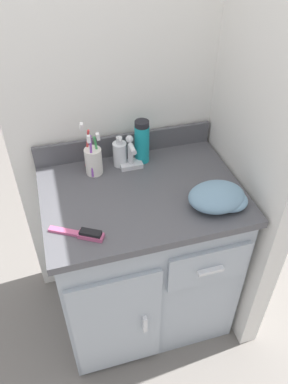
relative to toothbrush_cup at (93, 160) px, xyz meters
name	(u,v)px	position (x,y,z in m)	size (l,w,h in m)	color
ground_plane	(143,307)	(0.15, -0.17, -0.83)	(6.00, 6.00, 0.00)	slate
wall_back	(119,72)	(0.15, 0.16, 0.27)	(0.93, 0.08, 2.20)	silver
wall_right	(261,95)	(0.57, -0.17, 0.27)	(0.08, 0.63, 2.20)	silver
vanity	(142,256)	(0.15, -0.17, -0.43)	(0.75, 0.56, 0.77)	#9EA8B2
backsplash	(125,144)	(0.15, 0.10, -0.02)	(0.75, 0.02, 0.09)	#4C4C51
sink_faucet	(131,157)	(0.15, 0.00, -0.01)	(0.09, 0.09, 0.14)	silver
toothbrush_cup	(93,160)	(0.00, 0.00, 0.00)	(0.07, 0.10, 0.20)	white
soap_dispenser	(120,153)	(0.11, 0.02, -0.01)	(0.06, 0.06, 0.13)	white
shaving_cream_can	(142,142)	(0.20, 0.03, 0.03)	(0.06, 0.06, 0.18)	teal
hairbrush	(84,234)	(-0.10, -0.33, -0.05)	(0.18, 0.12, 0.03)	#C1517F
hand_towel	(220,198)	(0.39, -0.31, -0.02)	(0.21, 0.16, 0.08)	#6B8EA8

